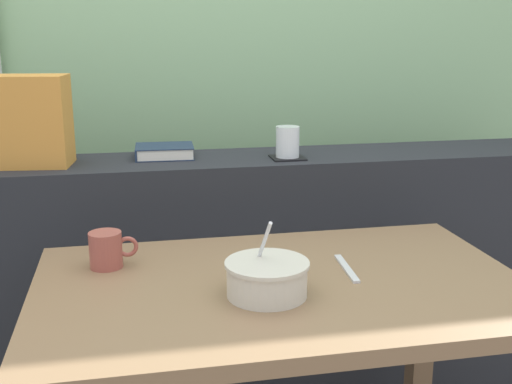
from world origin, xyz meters
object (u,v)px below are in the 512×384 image
Objects in this scene: coaster_square at (287,158)px; closed_book at (164,151)px; throw_pillow at (12,121)px; juice_glass at (288,144)px; soup_bowl at (267,278)px; fork_utensil at (347,268)px; breakfast_table at (281,333)px; ceramic_mug at (107,250)px.

closed_book is (-0.37, 0.10, 0.02)m from coaster_square.
juice_glass is at bearing -3.79° from throw_pillow.
closed_book reaches higher than coaster_square.
throw_pillow is 0.96m from soup_bowl.
soup_bowl is 1.04× the size of fork_utensil.
coaster_square is 0.57× the size of soup_bowl.
breakfast_table is at bearing 54.55° from soup_bowl.
throw_pillow is at bearing 119.12° from ceramic_mug.
throw_pillow reaches higher than closed_book.
coaster_square is at bearing -135.00° from juice_glass.
soup_bowl is at bearing -125.45° from breakfast_table.
juice_glass is 0.70m from ceramic_mug.
closed_book reaches higher than soup_bowl.
juice_glass is 0.58m from fork_utensil.
fork_utensil is at bearing -36.65° from throw_pillow.
throw_pillow is (-0.64, 0.64, 0.41)m from breakfast_table.
juice_glass is (0.16, 0.59, 0.33)m from breakfast_table.
closed_book reaches higher than ceramic_mug.
juice_glass reaches higher than fork_utensil.
soup_bowl reaches higher than ceramic_mug.
fork_utensil is at bearing -89.50° from juice_glass.
closed_book is 1.62× the size of ceramic_mug.
coaster_square is at bearing 38.00° from ceramic_mug.
breakfast_table is 6.35× the size of fork_utensil.
breakfast_table is at bearing -105.29° from coaster_square.
soup_bowl is 0.24m from fork_utensil.
closed_book is at bearing 107.13° from breakfast_table.
fork_utensil is (0.00, -0.55, -0.15)m from coaster_square.
juice_glass is at bearing 72.35° from soup_bowl.
coaster_square is 0.38m from closed_book.
soup_bowl is (0.59, -0.71, -0.25)m from throw_pillow.
closed_book is at bearing 5.55° from throw_pillow.
breakfast_table is 9.55× the size of ceramic_mug.
throw_pillow is (-0.80, 0.05, 0.13)m from coaster_square.
juice_glass is (0.00, 0.00, 0.04)m from coaster_square.
throw_pillow is at bearing 176.21° from juice_glass.
coaster_square is 0.69m from ceramic_mug.
ceramic_mug reaches higher than breakfast_table.
coaster_square is at bearing 72.35° from soup_bowl.
soup_bowl reaches higher than breakfast_table.
fork_utensil is at bearing 13.59° from breakfast_table.
ceramic_mug is (0.26, -0.47, -0.24)m from throw_pillow.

